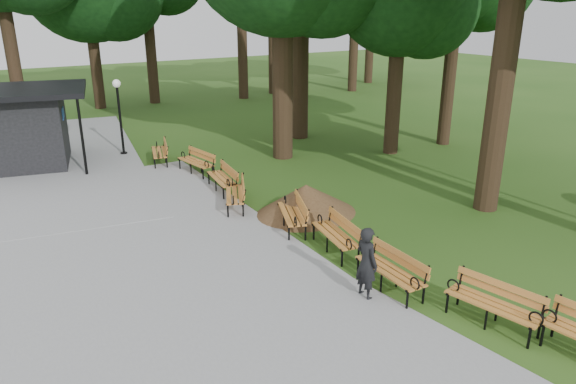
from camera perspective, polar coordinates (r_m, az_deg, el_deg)
ground at (r=12.41m, az=6.97°, el=-8.73°), size 100.00×100.00×0.00m
path at (r=13.10m, az=-15.63°, el=-7.62°), size 12.00×38.00×0.06m
person at (r=11.16m, az=8.48°, el=-7.59°), size 0.38×0.58×1.60m
kiosk at (r=22.46m, az=-27.57°, el=6.11°), size 5.60×5.14×2.98m
lamp_post at (r=22.51m, az=-17.83°, el=9.32°), size 0.32×0.32×3.08m
dirt_mound at (r=15.55m, az=1.94°, el=-0.79°), size 2.64×2.64×0.91m
bench_1 at (r=11.03m, az=21.23°, el=-11.31°), size 0.99×1.99×0.88m
bench_2 at (r=11.70m, az=10.92°, el=-8.37°), size 0.73×1.93×0.88m
bench_3 at (r=13.26m, az=5.13°, el=-4.63°), size 1.00×1.99×0.88m
bench_4 at (r=14.50m, az=0.41°, el=-2.37°), size 1.34×2.00×0.88m
bench_5 at (r=16.07m, az=-5.78°, el=-0.25°), size 1.41×1.99×0.88m
bench_6 at (r=17.56m, az=-7.14°, el=1.42°), size 0.91×1.97×0.88m
bench_7 at (r=19.58m, az=-9.91°, el=3.18°), size 0.89×1.97×0.88m
bench_8 at (r=21.23m, az=-13.72°, el=4.19°), size 1.16×2.00×0.88m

